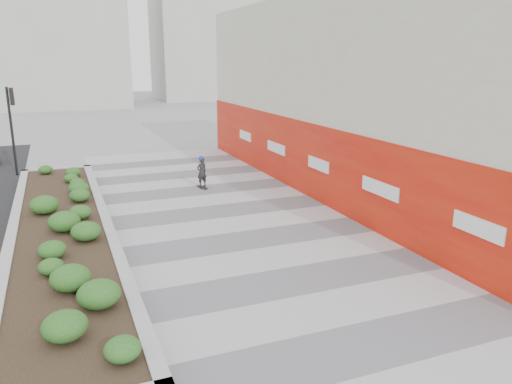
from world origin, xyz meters
The scene contains 9 objects.
ground centered at (0.00, 0.00, 0.00)m, with size 160.00×160.00×0.00m, color gray.
walkway centered at (0.00, 3.00, 0.01)m, with size 8.00×36.00×0.01m, color #A8A8AD.
building centered at (6.98, 8.98, 3.98)m, with size 6.04×24.08×8.00m.
planter centered at (-5.50, 7.00, 0.42)m, with size 3.00×18.00×0.90m.
traffic_signal_near centered at (-7.23, 17.50, 2.76)m, with size 0.33×0.28×4.20m.
distant_bldg_north_l centered at (-5.00, 55.00, 10.00)m, with size 16.00×12.00×20.00m, color #ADAAA3.
distant_bldg_north_r centered at (15.00, 60.00, 12.00)m, with size 14.00×10.00×24.00m, color #ADAAA3.
manhole_cover centered at (0.50, 3.00, 0.00)m, with size 0.44×0.44×0.01m, color #595654.
skateboarder centered at (0.31, 11.72, 0.73)m, with size 0.54×0.75×1.44m.
Camera 1 is at (-5.33, -8.62, 5.45)m, focal length 35.00 mm.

